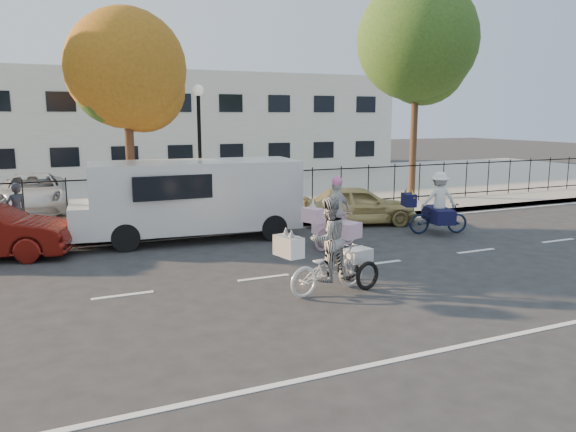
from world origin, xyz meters
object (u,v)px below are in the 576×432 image
lot_car_d (228,185)px  lot_car_c (139,189)px  zebra_trike (328,256)px  lot_car_b (33,193)px  bull_bike (438,209)px  unicorn_bike (336,222)px  lamppost (199,128)px  pedestrian (16,210)px  gold_sedan (358,205)px  white_van (192,196)px

lot_car_d → lot_car_c: bearing=164.5°
zebra_trike → lot_car_b: zebra_trike is taller
bull_bike → lot_car_b: bearing=70.6°
unicorn_bike → bull_bike: 3.78m
lamppost → unicorn_bike: 6.02m
lamppost → lot_car_d: (1.93, 3.03, -2.30)m
zebra_trike → pedestrian: bearing=26.4°
gold_sedan → lot_car_d: lot_car_d is taller
unicorn_bike → pedestrian: (-7.73, 4.21, 0.20)m
zebra_trike → white_van: (-1.22, 5.95, 0.49)m
lamppost → lot_car_c: (-1.52, 2.83, -2.24)m
gold_sedan → lot_car_d: size_ratio=0.96×
zebra_trike → lot_car_c: zebra_trike is taller
zebra_trike → white_van: white_van is taller
bull_bike → white_van: bearing=89.5°
lamppost → unicorn_bike: size_ratio=2.20×
white_van → lot_car_d: (2.83, 5.33, -0.43)m
lamppost → bull_bike: bearing=-37.2°
gold_sedan → lot_car_d: 5.97m
unicorn_bike → lot_car_b: 11.46m
white_van → pedestrian: 4.81m
white_van → gold_sedan: 5.55m
zebra_trike → unicorn_bike: (1.95, 3.22, -0.03)m
unicorn_bike → lot_car_c: 8.73m
bull_bike → pedestrian: bull_bike is taller
unicorn_bike → lot_car_d: bearing=-17.1°
gold_sedan → pedestrian: 10.19m
unicorn_bike → pedestrian: unicorn_bike is taller
lot_car_c → bull_bike: bearing=-64.9°
gold_sedan → lot_car_c: (-6.14, 5.13, 0.24)m
unicorn_bike → gold_sedan: size_ratio=0.53×
gold_sedan → pedestrian: (-10.08, 1.47, 0.29)m
lamppost → unicorn_bike: lamppost is taller
white_van → gold_sedan: size_ratio=1.73×
white_van → pedestrian: bearing=167.3°
bull_bike → lot_car_c: (-7.54, 7.39, 0.13)m
unicorn_bike → lot_car_b: unicorn_bike is taller
pedestrian → lot_car_c: 5.37m
zebra_trike → lamppost: bearing=-9.3°
lamppost → gold_sedan: size_ratio=1.16×
unicorn_bike → lot_car_b: size_ratio=0.41×
unicorn_bike → white_van: (-3.17, 2.73, 0.52)m
pedestrian → gold_sedan: bearing=139.1°
unicorn_bike → lot_car_d: (-0.34, 8.07, 0.09)m
lot_car_c → lot_car_d: size_ratio=1.13×
bull_bike → zebra_trike: bearing=140.5°
gold_sedan → lot_car_c: 8.00m
unicorn_bike → lot_car_c: size_ratio=0.45×
unicorn_bike → white_van: size_ratio=0.30×
lot_car_c → lot_car_d: 3.46m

